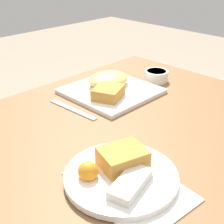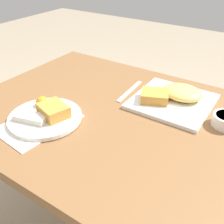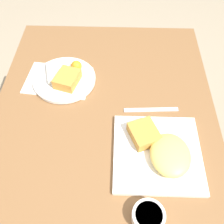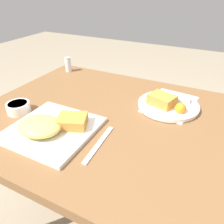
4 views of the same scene
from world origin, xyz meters
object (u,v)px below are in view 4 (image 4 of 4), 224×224
object	(u,v)px
plate_oval_far	(168,103)
plate_square_near	(50,127)
salt_shaker	(68,65)
butter_knife	(99,144)
sauce_ramekin	(18,107)

from	to	relation	value
plate_oval_far	plate_square_near	bearing A→B (deg)	-132.30
salt_shaker	butter_knife	xyz separation A→B (m)	(0.48, -0.49, -0.03)
plate_oval_far	salt_shaker	xyz separation A→B (m)	(-0.61, 0.16, 0.02)
salt_shaker	butter_knife	size ratio (longest dim) A/B	0.40
salt_shaker	plate_square_near	bearing A→B (deg)	-59.55
plate_square_near	salt_shaker	world-z (taller)	salt_shaker
plate_square_near	salt_shaker	distance (m)	0.59
sauce_ramekin	plate_square_near	bearing A→B (deg)	-13.48
salt_shaker	butter_knife	bearing A→B (deg)	-45.76
sauce_ramekin	butter_knife	size ratio (longest dim) A/B	0.45
plate_square_near	plate_oval_far	bearing A→B (deg)	47.70
plate_square_near	salt_shaker	xyz separation A→B (m)	(-0.30, 0.51, 0.01)
butter_knife	salt_shaker	bearing A→B (deg)	40.89
plate_square_near	sauce_ramekin	world-z (taller)	plate_square_near
plate_square_near	plate_oval_far	size ratio (longest dim) A/B	1.13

